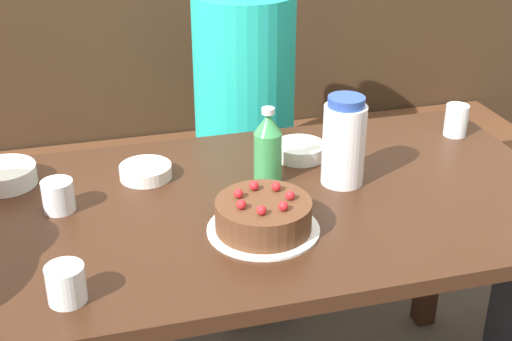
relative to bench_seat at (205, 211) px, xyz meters
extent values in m
cube|color=#3D2819|center=(0.00, 0.22, 0.27)|extent=(4.80, 0.04, 1.01)
cube|color=#56331E|center=(0.00, 0.00, 0.00)|extent=(2.34, 0.38, 0.47)
cube|color=#381E11|center=(0.00, -0.83, 0.47)|extent=(1.35, 0.76, 0.03)
cube|color=#381E11|center=(-0.63, -0.50, 0.11)|extent=(0.06, 0.06, 0.69)
cube|color=#381E11|center=(0.63, -0.50, 0.11)|extent=(0.06, 0.06, 0.69)
cylinder|color=white|center=(-0.05, -0.96, 0.50)|extent=(0.24, 0.24, 0.01)
cylinder|color=#56331E|center=(-0.05, -0.96, 0.53)|extent=(0.20, 0.20, 0.06)
sphere|color=red|center=(0.00, -0.96, 0.57)|extent=(0.02, 0.02, 0.02)
sphere|color=red|center=(-0.02, -0.92, 0.57)|extent=(0.02, 0.02, 0.02)
sphere|color=red|center=(-0.06, -0.90, 0.57)|extent=(0.02, 0.02, 0.02)
sphere|color=red|center=(-0.10, -0.93, 0.57)|extent=(0.02, 0.02, 0.02)
sphere|color=red|center=(-0.11, -0.98, 0.57)|extent=(0.02, 0.02, 0.02)
sphere|color=red|center=(-0.07, -1.01, 0.57)|extent=(0.02, 0.02, 0.02)
sphere|color=red|center=(-0.03, -1.00, 0.57)|extent=(0.02, 0.02, 0.02)
cylinder|color=white|center=(0.18, -0.79, 0.59)|extent=(0.10, 0.10, 0.19)
cylinder|color=#28479E|center=(0.18, -0.79, 0.69)|extent=(0.08, 0.08, 0.02)
cylinder|color=#388E4C|center=(0.02, -0.74, 0.55)|extent=(0.07, 0.07, 0.12)
cone|color=#388E4C|center=(0.02, -0.74, 0.64)|extent=(0.07, 0.07, 0.05)
cylinder|color=silver|center=(0.02, -0.74, 0.67)|extent=(0.03, 0.03, 0.01)
cylinder|color=white|center=(-0.26, -0.65, 0.51)|extent=(0.12, 0.12, 0.03)
cylinder|color=white|center=(0.13, -0.64, 0.51)|extent=(0.13, 0.13, 0.04)
cylinder|color=white|center=(-0.58, -0.60, 0.51)|extent=(0.15, 0.15, 0.04)
cylinder|color=silver|center=(-0.46, -0.76, 0.53)|extent=(0.07, 0.07, 0.07)
cylinder|color=silver|center=(0.58, -0.62, 0.53)|extent=(0.06, 0.06, 0.09)
cylinder|color=silver|center=(-0.46, -1.10, 0.53)|extent=(0.07, 0.07, 0.07)
cube|color=#33333D|center=(0.10, -0.19, -0.01)|extent=(0.30, 0.34, 0.45)
cylinder|color=#1EB2A3|center=(0.10, -0.19, 0.51)|extent=(0.31, 0.31, 0.59)
camera|label=1|loc=(-0.40, -2.18, 1.27)|focal=50.00mm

